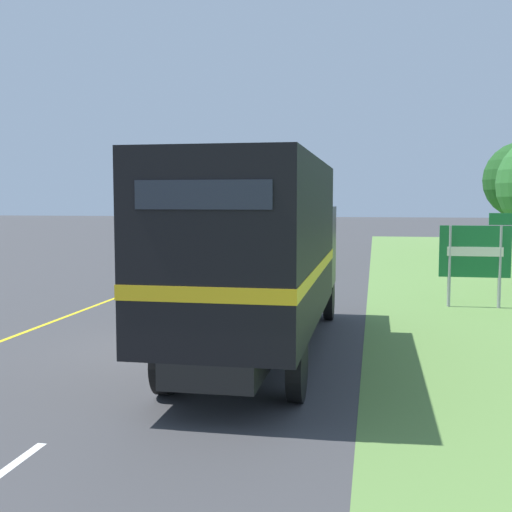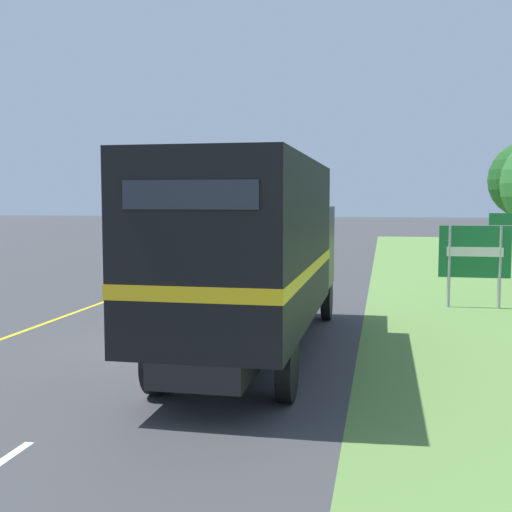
{
  "view_description": "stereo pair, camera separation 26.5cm",
  "coord_description": "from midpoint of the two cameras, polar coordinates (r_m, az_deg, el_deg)",
  "views": [
    {
      "loc": [
        3.89,
        -11.92,
        2.92
      ],
      "look_at": [
        0.3,
        7.41,
        1.2
      ],
      "focal_mm": 45.0,
      "sensor_mm": 36.0,
      "label": 1
    },
    {
      "loc": [
        4.15,
        -11.87,
        2.92
      ],
      "look_at": [
        0.3,
        7.41,
        1.2
      ],
      "focal_mm": 45.0,
      "sensor_mm": 36.0,
      "label": 2
    }
  ],
  "objects": [
    {
      "name": "ground_plane",
      "position": [
        12.89,
        -7.25,
        -8.12
      ],
      "size": [
        200.0,
        200.0,
        0.0
      ],
      "primitive_type": "plane",
      "color": "#3D3D3F"
    },
    {
      "name": "edge_line_yellow",
      "position": [
        25.11,
        -6.7,
        -1.71
      ],
      "size": [
        0.12,
        57.42,
        0.01
      ],
      "primitive_type": "cube",
      "color": "yellow",
      "rests_on": "ground"
    },
    {
      "name": "centre_dash_near",
      "position": [
        13.12,
        -6.9,
        -7.87
      ],
      "size": [
        0.12,
        2.6,
        0.01
      ],
      "primitive_type": "cube",
      "color": "white",
      "rests_on": "ground"
    },
    {
      "name": "centre_dash_mid_a",
      "position": [
        19.4,
        -0.8,
        -3.65
      ],
      "size": [
        0.12,
        2.6,
        0.01
      ],
      "primitive_type": "cube",
      "color": "white",
      "rests_on": "ground"
    },
    {
      "name": "centre_dash_mid_b",
      "position": [
        25.83,
        2.27,
        -1.49
      ],
      "size": [
        0.12,
        2.6,
        0.01
      ],
      "primitive_type": "cube",
      "color": "white",
      "rests_on": "ground"
    },
    {
      "name": "centre_dash_far",
      "position": [
        32.33,
        4.1,
        -0.19
      ],
      "size": [
        0.12,
        2.6,
        0.01
      ],
      "primitive_type": "cube",
      "color": "white",
      "rests_on": "ground"
    },
    {
      "name": "centre_dash_farthest",
      "position": [
        38.87,
        5.32,
        0.67
      ],
      "size": [
        0.12,
        2.6,
        0.01
      ],
      "primitive_type": "cube",
      "color": "white",
      "rests_on": "ground"
    },
    {
      "name": "horse_trailer_truck",
      "position": [
        11.84,
        0.57,
        0.6
      ],
      "size": [
        2.32,
        8.75,
        3.6
      ],
      "color": "black",
      "rests_on": "ground"
    },
    {
      "name": "lead_car_white",
      "position": [
        27.32,
        -0.63,
        0.79
      ],
      "size": [
        1.8,
        4.37,
        1.79
      ],
      "color": "black",
      "rests_on": "ground"
    },
    {
      "name": "highway_sign",
      "position": [
        18.29,
        19.37,
        0.29
      ],
      "size": [
        1.87,
        0.09,
        2.57
      ],
      "color": "#9E9EA3",
      "rests_on": "ground"
    }
  ]
}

